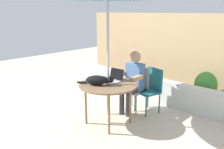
{
  "coord_description": "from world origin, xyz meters",
  "views": [
    {
      "loc": [
        2.71,
        -2.86,
        1.97
      ],
      "look_at": [
        0.0,
        0.1,
        0.89
      ],
      "focal_mm": 38.07,
      "sensor_mm": 36.0,
      "label": 1
    }
  ],
  "objects_px": {
    "chair_empty": "(151,87)",
    "potted_plant_near_fence": "(205,88)",
    "patio_table": "(108,87)",
    "person_seated": "(133,79)",
    "cat": "(99,80)",
    "chair_occupied": "(137,85)",
    "laptop": "(115,77)"
  },
  "relations": [
    {
      "from": "chair_empty",
      "to": "potted_plant_near_fence",
      "type": "bearing_deg",
      "value": 52.34
    },
    {
      "from": "chair_empty",
      "to": "person_seated",
      "type": "xyz_separation_m",
      "value": [
        -0.26,
        -0.26,
        0.17
      ]
    },
    {
      "from": "cat",
      "to": "person_seated",
      "type": "bearing_deg",
      "value": 85.07
    },
    {
      "from": "chair_occupied",
      "to": "potted_plant_near_fence",
      "type": "relative_size",
      "value": 1.15
    },
    {
      "from": "patio_table",
      "to": "chair_occupied",
      "type": "relative_size",
      "value": 1.15
    },
    {
      "from": "chair_occupied",
      "to": "person_seated",
      "type": "bearing_deg",
      "value": -90.0
    },
    {
      "from": "cat",
      "to": "potted_plant_near_fence",
      "type": "xyz_separation_m",
      "value": [
        1.06,
        2.05,
        -0.41
      ]
    },
    {
      "from": "cat",
      "to": "potted_plant_near_fence",
      "type": "distance_m",
      "value": 2.34
    },
    {
      "from": "laptop",
      "to": "cat",
      "type": "distance_m",
      "value": 0.39
    },
    {
      "from": "chair_occupied",
      "to": "cat",
      "type": "relative_size",
      "value": 1.53
    },
    {
      "from": "chair_empty",
      "to": "potted_plant_near_fence",
      "type": "xyz_separation_m",
      "value": [
        0.72,
        0.93,
        -0.1
      ]
    },
    {
      "from": "patio_table",
      "to": "potted_plant_near_fence",
      "type": "xyz_separation_m",
      "value": [
        0.98,
        1.9,
        -0.27
      ]
    },
    {
      "from": "person_seated",
      "to": "patio_table",
      "type": "bearing_deg",
      "value": -90.0
    },
    {
      "from": "laptop",
      "to": "potted_plant_near_fence",
      "type": "bearing_deg",
      "value": 58.36
    },
    {
      "from": "chair_occupied",
      "to": "laptop",
      "type": "relative_size",
      "value": 2.92
    },
    {
      "from": "chair_occupied",
      "to": "person_seated",
      "type": "xyz_separation_m",
      "value": [
        0.0,
        -0.16,
        0.17
      ]
    },
    {
      "from": "laptop",
      "to": "cat",
      "type": "height_order",
      "value": "laptop"
    },
    {
      "from": "potted_plant_near_fence",
      "to": "cat",
      "type": "bearing_deg",
      "value": -117.23
    },
    {
      "from": "patio_table",
      "to": "chair_empty",
      "type": "relative_size",
      "value": 1.15
    },
    {
      "from": "cat",
      "to": "chair_empty",
      "type": "bearing_deg",
      "value": 73.35
    },
    {
      "from": "chair_occupied",
      "to": "cat",
      "type": "xyz_separation_m",
      "value": [
        -0.07,
        -1.01,
        0.31
      ]
    },
    {
      "from": "chair_occupied",
      "to": "person_seated",
      "type": "relative_size",
      "value": 0.72
    },
    {
      "from": "patio_table",
      "to": "person_seated",
      "type": "xyz_separation_m",
      "value": [
        0.0,
        0.7,
        0.01
      ]
    },
    {
      "from": "chair_occupied",
      "to": "chair_empty",
      "type": "bearing_deg",
      "value": 21.52
    },
    {
      "from": "chair_empty",
      "to": "potted_plant_near_fence",
      "type": "relative_size",
      "value": 1.15
    },
    {
      "from": "patio_table",
      "to": "laptop",
      "type": "xyz_separation_m",
      "value": [
        -0.05,
        0.23,
        0.12
      ]
    },
    {
      "from": "chair_empty",
      "to": "potted_plant_near_fence",
      "type": "height_order",
      "value": "chair_empty"
    },
    {
      "from": "patio_table",
      "to": "cat",
      "type": "xyz_separation_m",
      "value": [
        -0.07,
        -0.16,
        0.15
      ]
    },
    {
      "from": "cat",
      "to": "potted_plant_near_fence",
      "type": "height_order",
      "value": "cat"
    },
    {
      "from": "cat",
      "to": "potted_plant_near_fence",
      "type": "bearing_deg",
      "value": 62.77
    },
    {
      "from": "chair_occupied",
      "to": "chair_empty",
      "type": "distance_m",
      "value": 0.28
    },
    {
      "from": "chair_empty",
      "to": "cat",
      "type": "bearing_deg",
      "value": -106.65
    }
  ]
}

